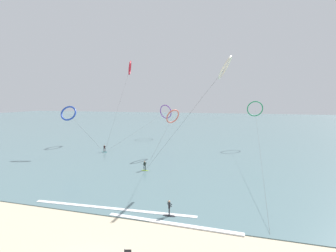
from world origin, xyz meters
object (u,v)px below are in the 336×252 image
surfer_teal (104,149)px  kite_crimson (130,68)px  surfer_charcoal (169,209)px  surfer_lime (145,166)px  kite_ivory (225,68)px  kite_cobalt (68,113)px  kite_coral (173,116)px  kite_emerald (255,109)px  kite_violet (166,112)px

surfer_teal → kite_crimson: (-2.19, 20.14, 21.10)m
surfer_charcoal → surfer_lime: bearing=-163.6°
surfer_charcoal → kite_ivory: 22.36m
surfer_charcoal → kite_cobalt: kite_cobalt is taller
surfer_teal → kite_crimson: bearing=67.4°
surfer_lime → kite_cobalt: 23.42m
kite_crimson → kite_cobalt: bearing=-30.2°
surfer_teal → kite_coral: size_ratio=0.11×
kite_crimson → kite_emerald: 38.49m
surfer_lime → kite_violet: 38.42m
surfer_teal → kite_crimson: kite_crimson is taller
surfer_charcoal → kite_coral: (-6.45, 27.45, 7.78)m
surfer_lime → kite_crimson: kite_crimson is taller
surfer_charcoal → kite_violet: size_ratio=0.06×
kite_ivory → kite_cobalt: kite_ivory is taller
surfer_charcoal → kite_emerald: kite_emerald is taller
surfer_charcoal → surfer_lime: 16.66m
kite_coral → kite_cobalt: (-22.28, -5.51, 0.66)m
kite_ivory → kite_cobalt: (-33.57, 7.32, -7.78)m
kite_coral → kite_ivory: kite_ivory is taller
kite_coral → kite_violet: size_ratio=0.55×
surfer_charcoal → kite_emerald: 44.72m
surfer_teal → kite_ivory: (27.26, -11.24, 16.21)m
kite_crimson → kite_emerald: size_ratio=0.54×
surfer_teal → surfer_charcoal: bearing=-77.9°
surfer_charcoal → kite_crimson: 56.27m
surfer_charcoal → surfer_lime: (-8.18, 14.52, 0.00)m
surfer_lime → kite_coral: 15.19m
surfer_charcoal → kite_emerald: bearing=151.5°
surfer_charcoal → kite_cobalt: 37.12m
kite_crimson → surfer_lime: bearing=7.1°
surfer_lime → kite_emerald: (19.93, 27.67, 9.06)m
kite_ivory → kite_violet: 42.76m
kite_emerald → kite_crimson: bearing=-15.1°
kite_ivory → kite_violet: size_ratio=0.69×
surfer_lime → kite_coral: (1.73, 12.94, 7.78)m
kite_violet → surfer_teal: bearing=95.6°
kite_violet → kite_emerald: size_ratio=0.61×
kite_violet → surfer_lime: bearing=122.2°
surfer_charcoal → kite_violet: kite_violet is taller
surfer_lime → surfer_teal: size_ratio=1.00×
kite_emerald → surfer_charcoal: bearing=65.3°
kite_cobalt → kite_emerald: (40.48, 20.25, 0.62)m
kite_ivory → kite_cobalt: 35.23m
surfer_charcoal → kite_ivory: kite_ivory is taller
surfer_teal → kite_cobalt: size_ratio=0.16×
surfer_charcoal → kite_emerald: (11.75, 42.19, 9.06)m
kite_coral → kite_violet: (-8.35, 24.15, -0.24)m
surfer_teal → kite_violet: size_ratio=0.06×
surfer_charcoal → kite_violet: bearing=-177.0°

